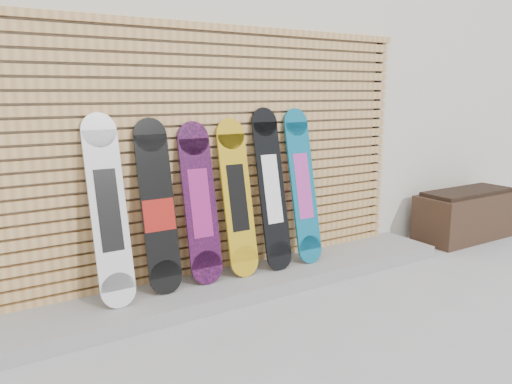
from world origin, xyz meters
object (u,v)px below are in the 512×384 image
(snowboard_1, at_px, (158,208))
(planter_box, at_px, (466,215))
(snowboard_2, at_px, (200,203))
(snowboard_5, at_px, (303,186))
(snowboard_4, at_px, (272,189))
(snowboard_3, at_px, (237,198))
(snowboard_0, at_px, (108,210))

(snowboard_1, bearing_deg, planter_box, -2.64)
(snowboard_2, xyz_separation_m, snowboard_5, (1.07, -0.02, 0.04))
(snowboard_5, bearing_deg, snowboard_4, 179.97)
(planter_box, bearing_deg, snowboard_3, 176.77)
(planter_box, relative_size, snowboard_0, 0.90)
(snowboard_1, relative_size, snowboard_4, 0.96)
(planter_box, relative_size, snowboard_2, 0.96)
(snowboard_2, bearing_deg, snowboard_5, -1.23)
(snowboard_0, xyz_separation_m, snowboard_2, (0.78, 0.03, -0.05))
(snowboard_1, xyz_separation_m, snowboard_4, (1.09, -0.02, 0.04))
(snowboard_4, xyz_separation_m, snowboard_5, (0.36, -0.00, -0.01))
(snowboard_5, bearing_deg, snowboard_0, -179.65)
(snowboard_5, bearing_deg, planter_box, -3.89)
(planter_box, bearing_deg, snowboard_0, 177.98)
(snowboard_3, bearing_deg, snowboard_0, -178.78)
(snowboard_0, xyz_separation_m, snowboard_3, (1.14, 0.02, -0.04))
(snowboard_1, xyz_separation_m, snowboard_2, (0.38, 0.01, -0.01))
(snowboard_0, distance_m, snowboard_4, 1.50)
(planter_box, relative_size, snowboard_4, 0.89)
(snowboard_1, height_order, snowboard_4, snowboard_4)
(snowboard_3, bearing_deg, planter_box, -3.23)
(snowboard_4, relative_size, snowboard_5, 1.01)
(snowboard_0, distance_m, snowboard_1, 0.41)
(snowboard_4, bearing_deg, snowboard_2, 178.17)
(snowboard_0, relative_size, snowboard_5, 1.00)
(snowboard_1, xyz_separation_m, snowboard_3, (0.74, -0.00, -0.00))
(planter_box, xyz_separation_m, snowboard_5, (-2.34, 0.16, 0.56))
(snowboard_1, bearing_deg, snowboard_2, 1.11)
(planter_box, distance_m, snowboard_0, 4.24)
(snowboard_0, bearing_deg, snowboard_5, 0.35)
(planter_box, distance_m, snowboard_4, 2.76)
(snowboard_1, distance_m, snowboard_4, 1.10)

